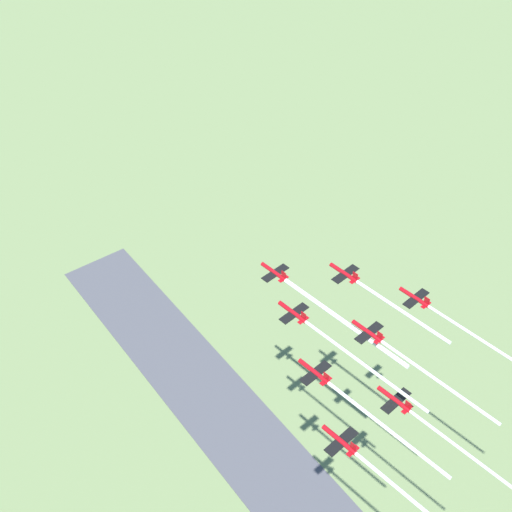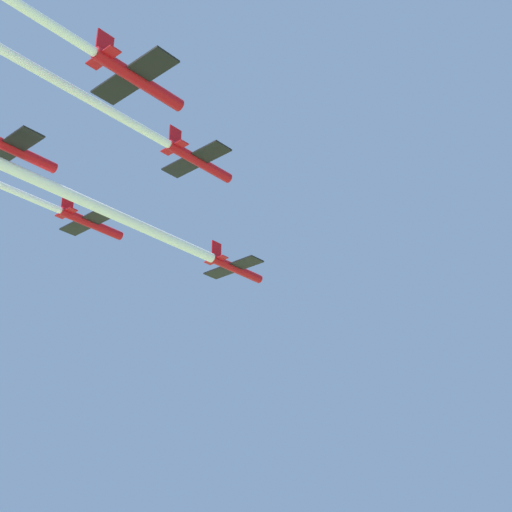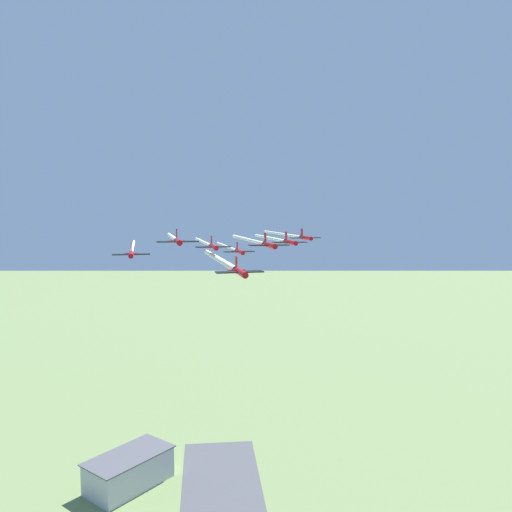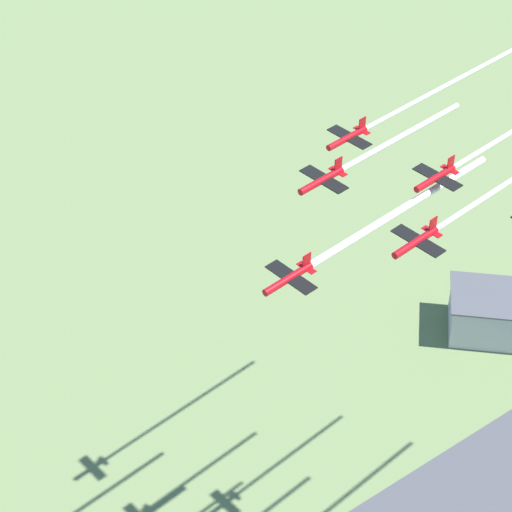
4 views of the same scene
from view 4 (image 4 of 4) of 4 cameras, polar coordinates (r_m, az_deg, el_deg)
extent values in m
cube|color=#B7B7BC|center=(306.69, 14.32, -3.32)|extent=(34.98, 18.79, 13.37)
cylinder|color=#B20C14|center=(156.63, 1.84, -1.32)|extent=(7.26, 8.48, 1.22)
cube|color=black|center=(156.99, 2.01, -1.22)|extent=(8.88, 7.95, 0.20)
cube|color=#B20C14|center=(157.90, 2.92, -0.25)|extent=(1.24, 1.47, 2.44)
cube|color=#B20C14|center=(158.87, 2.90, -0.67)|extent=(3.51, 3.19, 0.13)
cylinder|color=#B20C14|center=(159.43, 9.09, 0.77)|extent=(7.26, 8.48, 1.22)
cube|color=black|center=(159.85, 9.25, 0.87)|extent=(8.88, 7.95, 0.20)
cube|color=#B20C14|center=(161.16, 10.08, 1.80)|extent=(1.24, 1.47, 2.44)
cube|color=#B20C14|center=(162.08, 10.02, 1.38)|extent=(3.51, 3.19, 0.13)
cylinder|color=#B20C14|center=(169.47, 3.74, 4.31)|extent=(7.26, 8.48, 1.22)
cube|color=black|center=(169.87, 3.90, 4.40)|extent=(8.88, 7.95, 0.20)
cube|color=#B20C14|center=(171.11, 4.73, 5.26)|extent=(1.24, 1.47, 2.44)
cube|color=#B20C14|center=(171.97, 4.70, 4.84)|extent=(3.51, 3.19, 0.13)
cylinder|color=#B20C14|center=(176.91, 10.19, 4.38)|extent=(7.26, 8.48, 1.22)
cube|color=black|center=(177.36, 10.32, 4.46)|extent=(8.88, 7.95, 0.20)
cube|color=#B20C14|center=(178.87, 11.07, 5.27)|extent=(1.24, 1.47, 2.44)
cube|color=#B20C14|center=(179.71, 11.01, 4.87)|extent=(3.51, 3.19, 0.13)
cylinder|color=#B20C14|center=(188.59, 5.22, 6.71)|extent=(7.26, 8.48, 1.22)
cube|color=black|center=(189.02, 5.36, 6.79)|extent=(8.88, 7.95, 0.20)
cube|color=#B20C14|center=(190.42, 6.10, 7.54)|extent=(1.24, 1.47, 2.44)
cube|color=#B20C14|center=(191.22, 6.06, 7.15)|extent=(3.51, 3.19, 0.13)
cylinder|color=white|center=(172.87, 8.37, 2.69)|extent=(29.34, 35.40, 1.29)
cylinder|color=white|center=(176.55, 14.36, 4.19)|extent=(26.20, 31.70, 0.88)
cylinder|color=white|center=(182.73, 8.34, 6.81)|extent=(20.78, 25.06, 0.96)
cylinder|color=white|center=(210.05, 11.21, 9.75)|extent=(34.33, 41.63, 0.83)
camera|label=1|loc=(198.75, 69.53, 31.31)|focal=50.00mm
camera|label=2|loc=(255.12, 2.70, 5.23)|focal=50.00mm
camera|label=3|loc=(136.99, -34.54, -10.97)|focal=35.00mm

